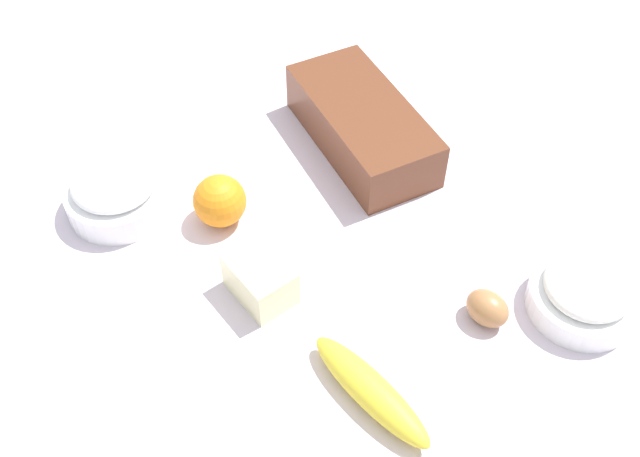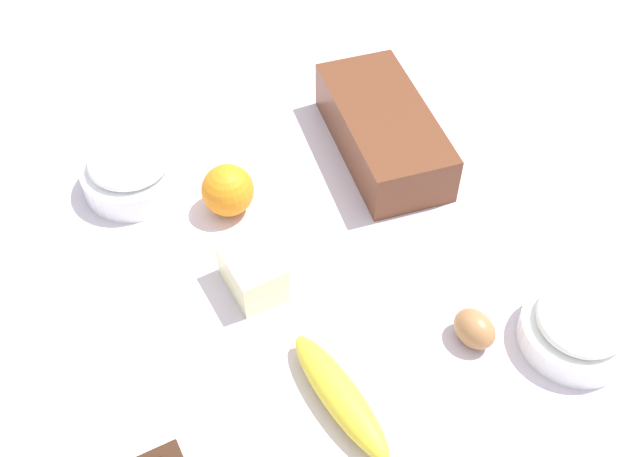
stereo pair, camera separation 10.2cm
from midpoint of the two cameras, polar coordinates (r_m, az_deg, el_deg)
name	(u,v)px [view 2 (the right image)]	position (r m, az deg, el deg)	size (l,w,h in m)	color
ground_plane	(320,252)	(1.06, 2.76, -1.94)	(2.40, 2.40, 0.02)	silver
loaf_pan	(383,129)	(1.17, 7.36, 7.38)	(0.29, 0.15, 0.08)	brown
flour_bowl	(579,327)	(1.00, 21.96, -7.14)	(0.14, 0.14, 0.07)	white
sugar_bowl	(131,170)	(1.12, -11.72, 4.25)	(0.15, 0.15, 0.08)	white
banana	(340,395)	(0.90, 4.85, -12.78)	(0.19, 0.04, 0.04)	yellow
orange_fruit	(228,190)	(1.07, -4.36, 2.78)	(0.08, 0.08, 0.08)	orange
butter_block	(252,272)	(0.98, -2.25, -3.48)	(0.09, 0.06, 0.06)	#F4EDB2
egg_near_butter	(474,329)	(0.97, 14.70, -7.60)	(0.05, 0.05, 0.06)	#A77044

